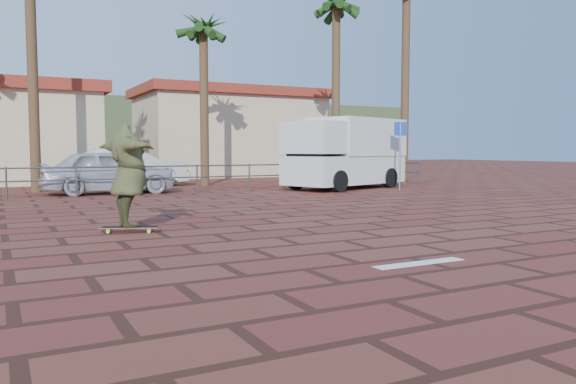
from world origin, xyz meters
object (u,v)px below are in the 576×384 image
object	(u,v)px
skateboarder	(129,175)
campervan	(346,152)
longboard	(130,228)
car_silver	(109,172)
car_white	(127,168)

from	to	relation	value
skateboarder	campervan	size ratio (longest dim) A/B	0.41
longboard	car_silver	size ratio (longest dim) A/B	0.24
longboard	campervan	xyz separation A→B (m)	(10.06, 8.09, 1.35)
longboard	car_white	xyz separation A→B (m)	(2.60, 12.83, 0.70)
longboard	skateboarder	distance (m)	0.96
campervan	car_white	distance (m)	8.86
car_silver	car_white	size ratio (longest dim) A/B	0.93
longboard	car_white	distance (m)	13.11
skateboarder	car_white	xyz separation A→B (m)	(2.60, 12.83, -0.26)
campervan	car_silver	world-z (taller)	campervan
campervan	car_white	world-z (taller)	campervan
longboard	skateboarder	bearing A→B (deg)	140.21
campervan	car_silver	bearing A→B (deg)	150.74
skateboarder	car_silver	size ratio (longest dim) A/B	0.52
longboard	campervan	distance (m)	12.98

